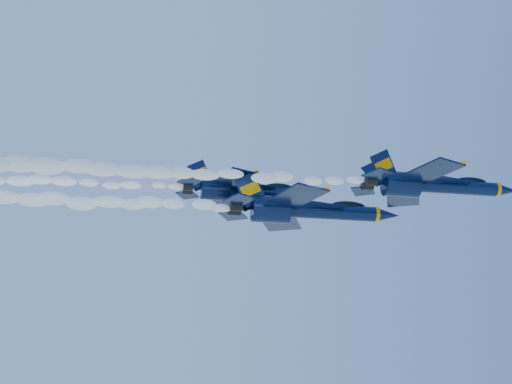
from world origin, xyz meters
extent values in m
cylinder|color=#071333|center=(17.42, -10.57, 151.94)|extent=(8.90, 1.48, 1.48)
ellipsoid|color=#071333|center=(11.20, -10.57, 151.89)|extent=(1.54, 2.67, 6.33)
cone|color=#071333|center=(23.16, -10.57, 151.94)|extent=(2.57, 1.48, 1.48)
cylinder|color=#FF9900|center=(21.97, -10.57, 151.94)|extent=(0.35, 1.54, 1.54)
ellipsoid|color=black|center=(19.10, -10.57, 152.68)|extent=(3.56, 1.16, 0.98)
cube|color=#FF9900|center=(19.10, -10.57, 152.38)|extent=(4.15, 0.99, 0.18)
cube|color=#071333|center=(12.98, -14.53, 151.94)|extent=(5.30, 6.28, 0.18)
cube|color=#071333|center=(12.98, -6.62, 151.94)|extent=(5.30, 6.28, 0.18)
cube|color=#FF9900|center=(14.36, -14.53, 152.04)|extent=(2.38, 4.95, 0.10)
cube|color=#FF9900|center=(14.36, -6.62, 152.04)|extent=(2.38, 4.95, 0.10)
cube|color=#071333|center=(9.02, -11.61, 153.42)|extent=(3.22, 1.02, 3.47)
cube|color=#071333|center=(9.02, -9.53, 153.42)|extent=(3.22, 1.02, 3.47)
cylinder|color=black|center=(7.74, -11.21, 151.84)|extent=(1.19, 1.09, 1.09)
cylinder|color=black|center=(7.74, -9.93, 151.84)|extent=(1.19, 1.09, 1.09)
cube|color=#FF9900|center=(14.46, -10.57, 152.71)|extent=(10.87, 0.35, 0.08)
ellipsoid|color=white|center=(-13.44, -10.57, 151.60)|extent=(41.37, 1.93, 1.73)
cylinder|color=#071333|center=(6.08, -2.20, 151.36)|extent=(10.34, 1.72, 1.72)
ellipsoid|color=#071333|center=(-1.16, -2.20, 151.30)|extent=(1.79, 3.10, 7.35)
cone|color=#071333|center=(12.74, -2.20, 151.36)|extent=(2.99, 1.72, 1.72)
cylinder|color=#FF9900|center=(11.36, -2.20, 151.36)|extent=(0.40, 1.79, 1.79)
ellipsoid|color=black|center=(8.03, -2.20, 152.22)|extent=(4.13, 1.34, 1.14)
cube|color=#FF9900|center=(8.03, -2.20, 151.87)|extent=(4.82, 1.15, 0.21)
cube|color=#071333|center=(0.91, -6.79, 151.36)|extent=(6.16, 7.30, 0.21)
cube|color=#071333|center=(0.91, 2.39, 151.36)|extent=(6.16, 7.30, 0.21)
cube|color=#FF9900|center=(2.52, -6.79, 151.47)|extent=(2.77, 5.75, 0.11)
cube|color=#FF9900|center=(2.52, 2.39, 151.47)|extent=(2.77, 5.75, 0.11)
cube|color=#071333|center=(-3.68, -3.40, 153.08)|extent=(3.74, 1.18, 4.03)
cube|color=#071333|center=(-3.68, -0.99, 153.08)|extent=(3.74, 1.18, 4.03)
cylinder|color=black|center=(-5.18, -2.95, 151.24)|extent=(1.38, 1.26, 1.26)
cylinder|color=black|center=(-5.18, -1.45, 151.24)|extent=(1.38, 1.26, 1.26)
cube|color=#FF9900|center=(2.63, -2.20, 152.25)|extent=(12.63, 0.40, 0.09)
ellipsoid|color=white|center=(-26.44, -2.20, 151.00)|extent=(41.37, 2.24, 2.02)
cylinder|color=#071333|center=(-0.99, 1.65, 154.85)|extent=(8.65, 1.44, 1.44)
ellipsoid|color=#071333|center=(-7.04, 1.65, 154.80)|extent=(1.50, 2.60, 6.15)
cone|color=#071333|center=(4.59, 1.65, 154.85)|extent=(2.50, 1.44, 1.44)
cylinder|color=#FF9900|center=(3.43, 1.65, 154.85)|extent=(0.34, 1.50, 1.50)
ellipsoid|color=black|center=(0.65, 1.65, 155.57)|extent=(3.46, 1.12, 0.95)
cube|color=#FF9900|center=(0.65, 1.65, 155.29)|extent=(4.04, 0.96, 0.17)
cube|color=#071333|center=(-5.31, -2.19, 154.85)|extent=(5.15, 6.11, 0.17)
cube|color=#071333|center=(-5.31, 5.50, 154.85)|extent=(5.15, 6.11, 0.17)
cube|color=#FF9900|center=(-3.97, -2.19, 154.95)|extent=(2.32, 4.82, 0.10)
cube|color=#FF9900|center=(-3.97, 5.50, 154.95)|extent=(2.32, 4.82, 0.10)
cube|color=#071333|center=(-9.16, 0.65, 156.29)|extent=(3.13, 0.99, 3.37)
cube|color=#071333|center=(-9.16, 2.66, 156.29)|extent=(3.13, 0.99, 3.37)
cylinder|color=black|center=(-10.41, 1.03, 154.76)|extent=(1.15, 1.06, 1.06)
cylinder|color=black|center=(-10.41, 2.28, 154.76)|extent=(1.15, 1.06, 1.06)
cube|color=#FF9900|center=(-3.87, 1.65, 155.60)|extent=(10.58, 0.34, 0.08)
ellipsoid|color=white|center=(-31.58, 1.65, 154.52)|extent=(41.37, 1.87, 1.69)
camera|label=1|loc=(-13.90, -69.73, 127.36)|focal=45.00mm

